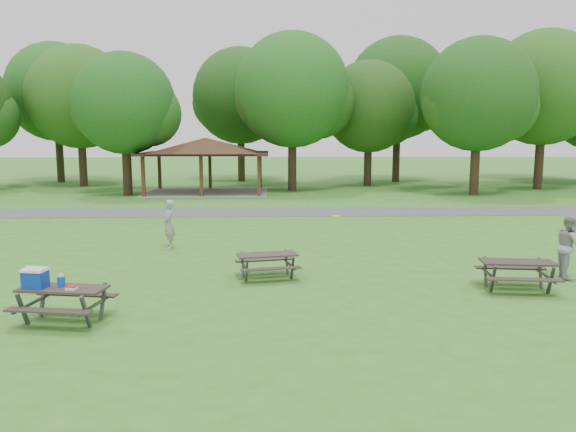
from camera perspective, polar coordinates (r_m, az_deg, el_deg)
The scene contains 19 objects.
ground at distance 15.38m, azimuth -3.25°, elevation -7.02°, with size 160.00×160.00×0.00m, color #327120.
asphalt_path at distance 29.11m, azimuth -2.62°, elevation 0.38°, with size 120.00×3.20×0.02m, color #48494B.
pavilion at distance 39.08m, azimuth -8.39°, elevation 6.87°, with size 8.60×7.01×3.76m.
tree_row_c at distance 46.17m, azimuth -20.30°, elevation 10.99°, with size 8.19×7.80×10.67m.
tree_row_d at distance 38.52m, azimuth -16.15°, elevation 10.63°, with size 6.93×6.60×9.27m.
tree_row_e at distance 39.97m, azimuth 0.59°, elevation 12.32°, with size 8.40×8.00×11.02m.
tree_row_f at distance 44.06m, azimuth 8.32°, elevation 10.65°, with size 7.35×7.00×9.55m.
tree_row_g at distance 39.38m, azimuth 18.86°, elevation 11.27°, with size 7.77×7.40×10.25m.
tree_row_h at distance 45.00m, azimuth 24.62°, elevation 11.45°, with size 8.61×8.20×11.37m.
tree_deep_a at distance 50.49m, azimuth -22.36°, elevation 11.30°, with size 8.40×8.00×11.38m.
tree_deep_b at distance 47.98m, azimuth -4.72°, elevation 11.78°, with size 8.40×8.00×11.13m.
tree_deep_c at distance 48.17m, azimuth 11.23°, elevation 12.30°, with size 8.82×8.40×11.90m.
tree_deep_d at distance 53.93m, azimuth 24.67°, elevation 10.83°, with size 8.40×8.00×11.27m.
picnic_table_near at distance 13.27m, azimuth -22.67°, elevation -6.89°, with size 2.08×1.78×1.29m.
picnic_table_middle at distance 15.95m, azimuth -2.12°, elevation -4.46°, with size 1.92×1.66×0.73m.
picnic_table_far at distance 15.92m, azimuth 22.29°, elevation -4.92°, with size 2.03×1.72×0.81m.
frisbee_in_flight at distance 18.00m, azimuth 4.89°, elevation -0.02°, with size 0.36×0.36×0.02m.
frisbee_thrower at distance 20.39m, azimuth -12.01°, elevation -0.83°, with size 0.64×0.42×1.75m, color #9A9A9D.
frisbee_catcher at distance 17.79m, azimuth 26.70°, elevation -2.78°, with size 0.89×0.69×1.83m, color #9A9A9D.
Camera 1 is at (0.37, -14.82, 4.11)m, focal length 35.00 mm.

